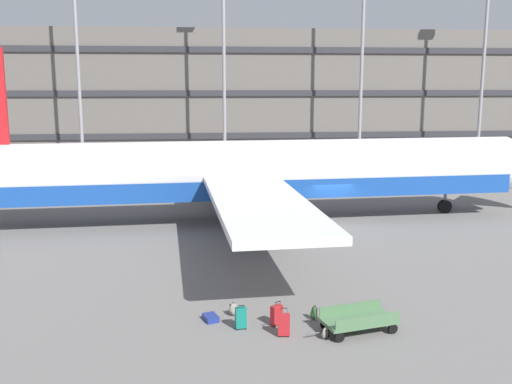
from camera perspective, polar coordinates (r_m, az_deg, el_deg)
The scene contains 15 objects.
ground_plane at distance 36.62m, azimuth 7.51°, elevation -3.15°, with size 600.00×600.00×0.00m, color slate.
terminal_structure at distance 80.05m, azimuth 0.48°, elevation 9.77°, with size 124.78×20.91×14.92m.
airliner at distance 36.78m, azimuth -0.98°, elevation 1.91°, with size 40.64×32.90×10.66m.
light_mast_left at distance 64.30m, azimuth -17.24°, elevation 15.75°, with size 1.80×0.50×26.33m.
light_mast_center_left at distance 62.92m, azimuth -3.17°, elevation 14.41°, with size 1.80×0.50×22.27m.
light_mast_center_right at distance 65.34m, azimuth 10.42°, elevation 15.89°, with size 1.80×0.50×26.21m.
light_mast_right at distance 70.00m, azimuth 21.44°, elevation 13.06°, with size 1.80×0.50×21.63m.
suitcase_purple at distance 20.72m, azimuth 2.74°, elevation -12.81°, with size 0.43×0.29×1.01m.
suitcase_small at distance 22.12m, azimuth -4.46°, elevation -12.16°, with size 0.65×0.77×0.21m.
suitcase_navy at distance 21.57m, azimuth 2.02°, elevation -11.90°, with size 0.49×0.44×0.92m.
suitcase_orange at distance 21.26m, azimuth -1.49°, elevation -12.17°, with size 0.42×0.30×0.92m.
backpack_laid_flat at distance 20.74m, azimuth 6.76°, elevation -13.54°, with size 0.37×0.40×0.46m.
backpack_large at distance 22.21m, azimuth 5.66°, elevation -11.69°, with size 0.26×0.33×0.57m.
backpack_scuffed at distance 22.46m, azimuth -2.20°, elevation -11.43°, with size 0.40×0.34×0.53m.
baggage_cart at distance 21.36m, azimuth 10.00°, elevation -12.23°, with size 3.37×1.89×0.82m.
Camera 1 is at (-7.99, -34.67, 8.66)m, focal length 40.92 mm.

